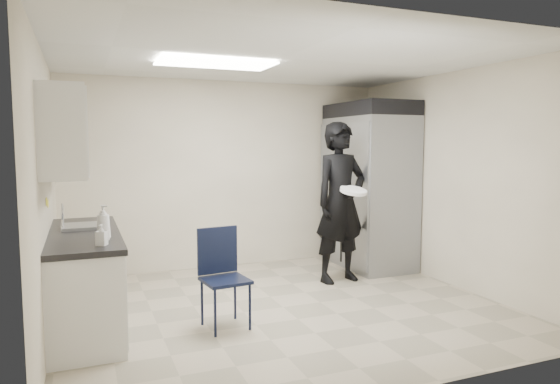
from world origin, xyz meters
name	(u,v)px	position (x,y,z in m)	size (l,w,h in m)	color
floor	(283,307)	(0.00, 0.00, 0.00)	(4.50, 4.50, 0.00)	tan
ceiling	(283,58)	(0.00, 0.00, 2.60)	(4.50, 4.50, 0.00)	silver
back_wall	(230,175)	(0.00, 2.00, 1.30)	(4.50, 4.50, 0.00)	beige
left_wall	(45,194)	(-2.25, 0.00, 1.30)	(4.00, 4.00, 0.00)	beige
right_wall	(456,180)	(2.25, 0.00, 1.30)	(4.00, 4.00, 0.00)	beige
ceiling_panel	(216,63)	(-0.60, 0.40, 2.57)	(1.20, 0.60, 0.02)	white
lower_counter	(85,282)	(-1.95, 0.20, 0.43)	(0.60, 1.90, 0.86)	silver
countertop	(83,234)	(-1.95, 0.20, 0.89)	(0.64, 1.95, 0.05)	black
sink	(85,232)	(-1.93, 0.45, 0.87)	(0.42, 0.40, 0.14)	gray
faucet	(63,218)	(-2.13, 0.45, 1.02)	(0.02, 0.02, 0.24)	silver
upper_cabinets	(65,134)	(-2.08, 0.20, 1.83)	(0.35, 1.80, 0.75)	silver
towel_dispenser	(62,154)	(-2.14, 1.35, 1.62)	(0.22, 0.30, 0.35)	black
notice_sticker_left	(47,202)	(-2.24, 0.10, 1.22)	(0.00, 0.12, 0.07)	yellow
notice_sticker_right	(48,204)	(-2.24, 0.30, 1.18)	(0.00, 0.12, 0.07)	yellow
commercial_fridge	(369,192)	(1.83, 1.27, 1.05)	(0.80, 1.35, 2.10)	gray
fridge_compressor	(370,110)	(1.83, 1.27, 2.20)	(0.80, 1.35, 0.20)	black
folding_chair	(225,280)	(-0.73, -0.34, 0.46)	(0.40, 0.40, 0.91)	black
man_tuxedo	(340,202)	(1.06, 0.69, 1.00)	(0.73, 0.49, 2.00)	black
bucket_lid	(353,191)	(1.10, 0.44, 1.17)	(0.33, 0.33, 0.04)	white
soap_bottle_a	(103,223)	(-1.79, -0.30, 1.06)	(0.12, 0.12, 0.30)	white
soap_bottle_b	(102,235)	(-1.81, -0.53, 1.00)	(0.08, 0.08, 0.18)	#9F9EA9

